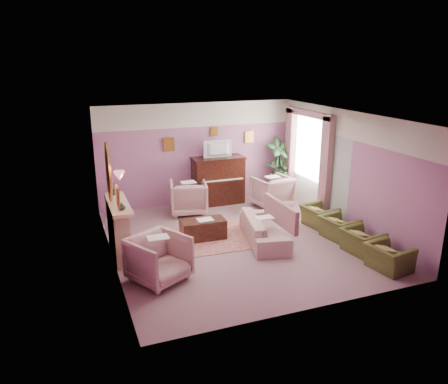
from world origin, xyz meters
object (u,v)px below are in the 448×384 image
object	(u,v)px
olive_chair_b	(362,238)
olive_chair_c	(339,224)
sofa	(264,224)
floral_armchair_left	(189,196)
olive_chair_a	(389,253)
floral_armchair_right	(272,190)
side_table	(279,186)
coffee_table	(203,229)
television	(219,148)
piano	(218,181)
floral_armchair_front	(159,257)
olive_chair_d	(319,213)

from	to	relation	value
olive_chair_b	olive_chair_c	world-z (taller)	same
sofa	floral_armchair_left	xyz separation A→B (m)	(-1.07, 2.35, 0.09)
floral_armchair_left	olive_chair_a	xyz separation A→B (m)	(2.71, -4.47, -0.14)
floral_armchair_right	olive_chair_c	bearing A→B (deg)	-80.56
olive_chair_c	side_table	bearing A→B (deg)	87.56
floral_armchair_right	coffee_table	bearing A→B (deg)	-149.76
television	floral_armchair_right	xyz separation A→B (m)	(1.27, -0.78, -1.12)
floral_armchair_left	floral_armchair_right	world-z (taller)	same
piano	coffee_table	distance (m)	2.60
sofa	side_table	bearing A→B (deg)	56.59
sofa	floral_armchair_front	xyz separation A→B (m)	(-2.60, -0.98, 0.09)
olive_chair_a	olive_chair_c	bearing A→B (deg)	90.00
coffee_table	olive_chair_a	distance (m)	3.97
television	olive_chair_d	bearing A→B (deg)	-55.78
sofa	olive_chair_d	distance (m)	1.68
floral_armchair_left	olive_chair_b	distance (m)	4.55
piano	olive_chair_b	world-z (taller)	piano
piano	sofa	bearing A→B (deg)	-89.07
olive_chair_c	side_table	distance (m)	3.18
olive_chair_b	olive_chair_d	distance (m)	1.64
floral_armchair_right	olive_chair_c	distance (m)	2.56
television	side_table	size ratio (longest dim) A/B	1.14
olive_chair_a	olive_chair_c	size ratio (longest dim) A/B	1.00
olive_chair_a	side_table	bearing A→B (deg)	88.39
sofa	floral_armchair_front	bearing A→B (deg)	-159.32
floral_armchair_right	olive_chair_a	xyz separation A→B (m)	(0.42, -4.16, -0.14)
coffee_table	olive_chair_d	size ratio (longest dim) A/B	1.26
sofa	floral_armchair_left	world-z (taller)	floral_armchair_left
floral_armchair_left	floral_armchair_front	distance (m)	3.66
sofa	olive_chair_b	bearing A→B (deg)	-38.34
olive_chair_a	olive_chair_d	bearing A→B (deg)	90.00
piano	floral_armchair_left	xyz separation A→B (m)	(-1.02, -0.53, -0.17)
piano	floral_armchair_left	size ratio (longest dim) A/B	1.45
olive_chair_d	television	bearing A→B (deg)	124.22
olive_chair_a	floral_armchair_left	bearing A→B (deg)	121.26
olive_chair_c	floral_armchair_left	bearing A→B (deg)	133.82
floral_armchair_left	floral_armchair_front	xyz separation A→B (m)	(-1.54, -3.33, 0.00)
television	floral_armchair_left	size ratio (longest dim) A/B	0.83
floral_armchair_front	olive_chair_c	world-z (taller)	floral_armchair_front
television	olive_chair_c	size ratio (longest dim) A/B	1.01
olive_chair_c	olive_chair_d	world-z (taller)	same
sofa	olive_chair_a	distance (m)	2.68
television	sofa	size ratio (longest dim) A/B	0.41
floral_armchair_front	olive_chair_a	distance (m)	4.40
olive_chair_d	piano	bearing A→B (deg)	123.69
side_table	olive_chair_d	bearing A→B (deg)	-93.29
coffee_table	sofa	distance (m)	1.39
olive_chair_b	olive_chair_d	size ratio (longest dim) A/B	1.00
floral_armchair_front	olive_chair_b	distance (m)	4.26
olive_chair_d	side_table	distance (m)	2.36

